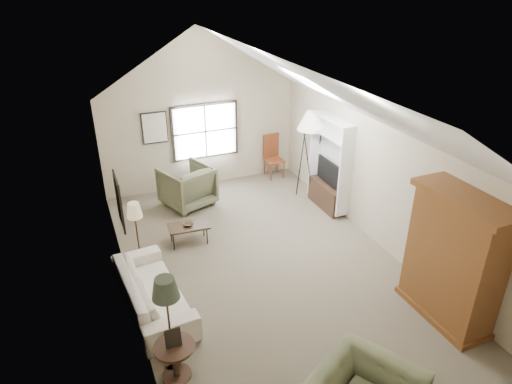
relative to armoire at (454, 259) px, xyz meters
name	(u,v)px	position (x,y,z in m)	size (l,w,h in m)	color
room_shell	(266,103)	(-2.18, 2.40, 2.11)	(5.01, 8.01, 4.00)	#6B604C
window	(205,131)	(-2.08, 6.36, 0.35)	(1.72, 0.08, 1.42)	black
skylight	(309,83)	(-0.88, 3.30, 2.12)	(0.80, 1.20, 0.52)	white
wall_art	(138,161)	(-4.06, 4.34, 0.63)	(1.97, 3.71, 0.88)	black
armoire	(454,259)	(0.00, 0.00, 0.00)	(0.60, 1.50, 2.20)	brown
tv_alcove	(330,163)	(0.16, 4.00, 0.05)	(0.32, 1.30, 2.10)	white
media_console	(327,196)	(0.14, 4.00, -0.80)	(0.34, 1.18, 0.60)	#382316
tv_panel	(328,172)	(0.14, 4.00, -0.18)	(0.05, 0.90, 0.55)	black
sofa	(152,290)	(-4.38, 2.04, -0.77)	(2.27, 0.89, 0.66)	beige
armchair_far	(187,186)	(-2.88, 5.39, -0.60)	(1.06, 1.09, 0.99)	brown
coffee_table	(189,234)	(-3.30, 3.72, -0.89)	(0.83, 0.46, 0.43)	#3A2818
bowl	(188,224)	(-3.30, 3.72, -0.65)	(0.20, 0.20, 0.05)	#3D2A19
side_table	(176,361)	(-4.38, 0.44, -0.82)	(0.57, 0.57, 0.57)	#341E15
side_chair	(274,157)	(-0.27, 6.07, -0.52)	(0.45, 0.45, 1.16)	maroon
tripod_lamp	(309,154)	(0.02, 4.72, 0.01)	(0.64, 0.64, 2.22)	white
dark_lamp	(169,324)	(-4.38, 0.64, -0.31)	(0.38, 0.38, 1.59)	black
tan_lamp	(137,236)	(-4.38, 3.24, -0.39)	(0.28, 0.28, 1.42)	tan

